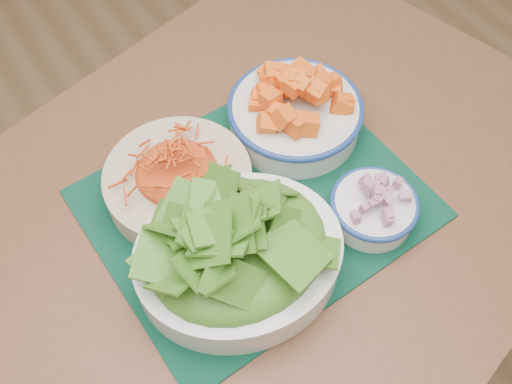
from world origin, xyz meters
TOP-DOWN VIEW (x-y plane):
  - ground at (0.00, 0.00)m, footprint 4.00×4.00m
  - table at (-0.04, 0.05)m, footprint 1.40×1.11m
  - placemat at (0.01, 0.06)m, footprint 0.50×0.42m
  - carrot_bowl at (-0.08, 0.14)m, footprint 0.25×0.25m
  - squash_bowl at (0.15, 0.15)m, footprint 0.24×0.24m
  - lettuce_bowl at (-0.07, -0.03)m, footprint 0.34×0.31m
  - onion_bowl at (0.15, -0.06)m, footprint 0.15×0.15m

SIDE VIEW (x-z plane):
  - ground at x=0.00m, z-range 0.00..0.00m
  - table at x=-0.04m, z-range 0.28..1.03m
  - placemat at x=0.01m, z-range 0.75..0.75m
  - onion_bowl at x=0.15m, z-range 0.75..0.82m
  - carrot_bowl at x=-0.08m, z-range 0.75..0.83m
  - squash_bowl at x=0.15m, z-range 0.75..0.86m
  - lettuce_bowl at x=-0.07m, z-range 0.75..0.88m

